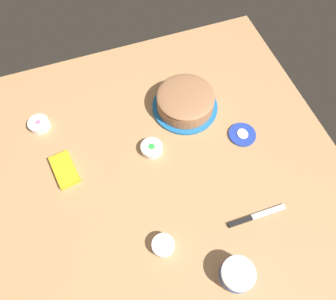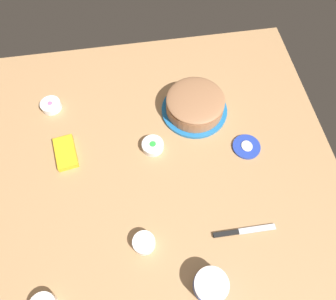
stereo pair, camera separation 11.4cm
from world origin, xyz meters
name	(u,v)px [view 2 (the right image)]	position (x,y,z in m)	size (l,w,h in m)	color
ground_plane	(152,180)	(0.00, 0.00, 0.00)	(1.54, 1.54, 0.00)	tan
frosted_cake	(195,105)	(-0.31, 0.23, 0.05)	(0.30, 0.30, 0.10)	#1E6BB2
frosting_tub	(211,285)	(0.42, 0.14, 0.04)	(0.12, 0.12, 0.07)	white
frosting_tub_lid	(246,147)	(-0.09, 0.42, 0.01)	(0.12, 0.12, 0.02)	#233DAD
spreading_knife	(239,232)	(0.26, 0.29, 0.01)	(0.02, 0.24, 0.01)	silver
sprinkle_bowl_green	(153,146)	(-0.15, 0.02, 0.02)	(0.09, 0.09, 0.03)	white
sprinkle_bowl_blue	(144,243)	(0.25, -0.06, 0.02)	(0.08, 0.08, 0.04)	white
sprinkle_bowl_pink	(51,105)	(-0.42, -0.40, 0.02)	(0.09, 0.09, 0.03)	white
candy_box_lower	(66,153)	(-0.17, -0.34, 0.01)	(0.15, 0.08, 0.03)	yellow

